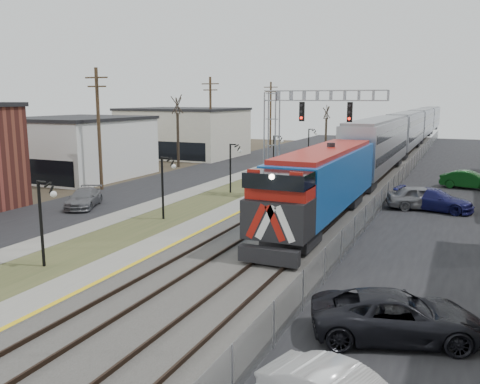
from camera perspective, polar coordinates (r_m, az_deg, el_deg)
The scene contains 20 objects.
street_west at distance 50.57m, azimuth -5.43°, elevation 1.87°, with size 7.00×120.00×0.04m, color black.
sidewalk at distance 48.53m, azimuth -0.79°, elevation 1.57°, with size 2.00×120.00×0.08m, color gray.
grass_median at distance 47.37m, azimuth 2.51°, elevation 1.33°, with size 4.00×120.00×0.06m, color #404826.
platform at distance 46.36m, azimuth 5.96°, elevation 1.19°, with size 2.00×120.00×0.24m, color gray.
ballast_bed at distance 45.09m, azimuth 12.01°, elevation 0.73°, with size 8.00×120.00×0.20m, color #595651.
platform_edge at distance 46.08m, azimuth 7.00°, elevation 1.27°, with size 0.24×120.00×0.01m, color gold.
track_near at distance 45.51m, azimuth 9.55°, elevation 1.13°, with size 1.58×120.00×0.15m.
track_far at distance 44.78m, azimuth 13.89°, elevation 0.82°, with size 1.58×120.00×0.15m.
train at distance 76.64m, azimuth 18.37°, elevation 6.51°, with size 3.00×108.65×5.33m.
signal_gantry at distance 38.46m, azimuth 6.01°, elevation 7.49°, with size 9.00×1.07×8.15m.
lampposts at distance 32.29m, azimuth -8.42°, elevation 0.45°, with size 0.14×62.14×4.00m.
utility_poles at distance 43.50m, azimuth -15.56°, elevation 6.73°, with size 0.28×80.28×10.00m.
fence at distance 44.32m, azimuth 17.35°, elevation 1.23°, with size 0.04×120.00×1.60m, color gray.
buildings_west at distance 47.49m, azimuth -22.14°, elevation 4.22°, with size 14.00×67.00×7.00m.
bare_trees at distance 54.21m, azimuth -4.52°, elevation 5.31°, with size 12.30×42.30×5.95m.
car_lot_c at distance 17.26m, azimuth 17.21°, elevation -13.27°, with size 2.49×5.40×1.50m, color black.
car_lot_d at distance 36.89m, azimuth 20.94°, elevation -0.87°, with size 2.08×5.11×1.48m, color #171751.
car_lot_e at distance 36.96m, azimuth 19.83°, elevation -0.66°, with size 1.93×4.78×1.63m, color slate.
car_lot_f at distance 46.90m, azimuth 24.33°, elevation 1.20°, with size 1.58×4.53×1.49m, color #0D4113.
car_street_b at distance 37.16m, azimuth -17.12°, elevation -0.72°, with size 1.78×4.39×1.27m, color slate.
Camera 1 is at (13.10, -8.53, 7.57)m, focal length 38.00 mm.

